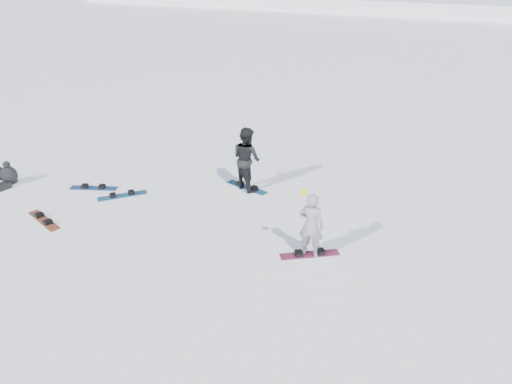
{
  "coord_description": "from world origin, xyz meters",
  "views": [
    {
      "loc": [
        5.61,
        -10.44,
        6.97
      ],
      "look_at": [
        0.95,
        0.45,
        1.1
      ],
      "focal_mm": 35.0,
      "sensor_mm": 36.0,
      "label": 1
    }
  ],
  "objects_px": {
    "snowboard_loose_a": "(122,196)",
    "snowboard_loose_b": "(44,220)",
    "snowboarder_woman": "(311,225)",
    "seated_rider": "(8,176)",
    "snowboard_loose_c": "(94,188)",
    "snowboarder_man": "(247,159)"
  },
  "relations": [
    {
      "from": "snowboard_loose_b",
      "to": "seated_rider",
      "type": "bearing_deg",
      "value": 175.53
    },
    {
      "from": "snowboarder_woman",
      "to": "snowboard_loose_c",
      "type": "xyz_separation_m",
      "value": [
        -7.51,
        0.93,
        -0.86
      ]
    },
    {
      "from": "snowboard_loose_b",
      "to": "snowboard_loose_c",
      "type": "bearing_deg",
      "value": 114.65
    },
    {
      "from": "snowboard_loose_b",
      "to": "snowboard_loose_c",
      "type": "distance_m",
      "value": 2.23
    },
    {
      "from": "snowboard_loose_c",
      "to": "seated_rider",
      "type": "bearing_deg",
      "value": 177.57
    },
    {
      "from": "snowboarder_woman",
      "to": "seated_rider",
      "type": "xyz_separation_m",
      "value": [
        -10.22,
        0.11,
        -0.57
      ]
    },
    {
      "from": "snowboarder_woman",
      "to": "seated_rider",
      "type": "bearing_deg",
      "value": 0.15
    },
    {
      "from": "snowboarder_woman",
      "to": "snowboard_loose_b",
      "type": "height_order",
      "value": "snowboarder_woman"
    },
    {
      "from": "snowboard_loose_a",
      "to": "snowboard_loose_b",
      "type": "height_order",
      "value": "same"
    },
    {
      "from": "seated_rider",
      "to": "snowboard_loose_c",
      "type": "xyz_separation_m",
      "value": [
        2.71,
        0.82,
        -0.29
      ]
    },
    {
      "from": "snowboard_loose_a",
      "to": "snowboard_loose_c",
      "type": "bearing_deg",
      "value": 131.52
    },
    {
      "from": "snowboarder_man",
      "to": "seated_rider",
      "type": "relative_size",
      "value": 2.0
    },
    {
      "from": "snowboard_loose_b",
      "to": "snowboarder_man",
      "type": "bearing_deg",
      "value": 65.99
    },
    {
      "from": "snowboarder_woman",
      "to": "snowboarder_man",
      "type": "bearing_deg",
      "value": -43.11
    },
    {
      "from": "snowboard_loose_c",
      "to": "snowboard_loose_b",
      "type": "bearing_deg",
      "value": -106.78
    },
    {
      "from": "snowboard_loose_b",
      "to": "snowboard_loose_c",
      "type": "xyz_separation_m",
      "value": [
        -0.1,
        2.23,
        0.0
      ]
    },
    {
      "from": "snowboard_loose_a",
      "to": "snowboard_loose_c",
      "type": "height_order",
      "value": "same"
    },
    {
      "from": "seated_rider",
      "to": "snowboard_loose_c",
      "type": "distance_m",
      "value": 2.85
    },
    {
      "from": "seated_rider",
      "to": "snowboard_loose_a",
      "type": "relative_size",
      "value": 0.68
    },
    {
      "from": "snowboard_loose_a",
      "to": "snowboard_loose_b",
      "type": "relative_size",
      "value": 1.0
    },
    {
      "from": "snowboarder_man",
      "to": "snowboard_loose_b",
      "type": "xyz_separation_m",
      "value": [
        -4.38,
        -4.21,
        -1.0
      ]
    },
    {
      "from": "snowboarder_woman",
      "to": "snowboarder_man",
      "type": "xyz_separation_m",
      "value": [
        -3.03,
        2.91,
        0.14
      ]
    }
  ]
}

